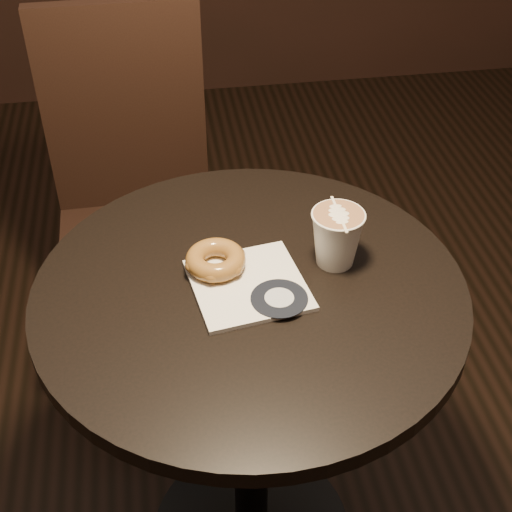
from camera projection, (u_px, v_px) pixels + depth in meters
name	position (u px, v px, depth m)	size (l,w,h in m)	color
cafe_table	(250.00, 369.00, 1.27)	(0.70, 0.70, 0.75)	black
chair	(134.00, 188.00, 1.74)	(0.39, 0.39, 0.97)	black
pastry_bag	(248.00, 285.00, 1.14)	(0.17, 0.17, 0.01)	white
doughnut	(216.00, 260.00, 1.16)	(0.10, 0.10, 0.03)	brown
latte_cup	(337.00, 238.00, 1.16)	(0.09, 0.09, 0.10)	white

